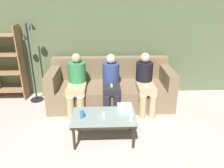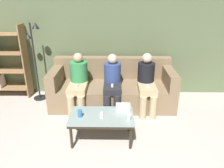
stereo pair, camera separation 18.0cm
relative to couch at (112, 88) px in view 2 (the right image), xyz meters
The scene contains 11 objects.
wall_back 1.12m from the couch, 90.00° to the left, with size 12.00×0.06×2.60m.
couch is the anchor object (origin of this frame).
coffee_table 1.22m from the couch, 96.92° to the right, with size 0.94×0.55×0.41m.
cup_near_left 1.35m from the couch, 79.47° to the right, with size 0.07×0.07×0.09m.
cup_near_right 1.34m from the couch, 110.11° to the right, with size 0.07×0.07×0.11m.
tissue_box 1.07m from the couch, 80.44° to the right, with size 0.22×0.12×0.13m.
game_remote 1.22m from the couch, 96.92° to the right, with size 0.04×0.15×0.02m.
standing_lamp 1.67m from the couch, behind, with size 0.31×0.26×1.58m.
seated_person_left_end 0.72m from the couch, 159.48° to the right, with size 0.33×0.72×1.07m.
seated_person_mid_left 0.34m from the couch, 90.00° to the right, with size 0.32×0.68×1.05m.
seated_person_mid_right 0.72m from the couch, 21.02° to the right, with size 0.32×0.71×1.07m.
Camera 2 is at (0.05, -0.82, 2.09)m, focal length 35.00 mm.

